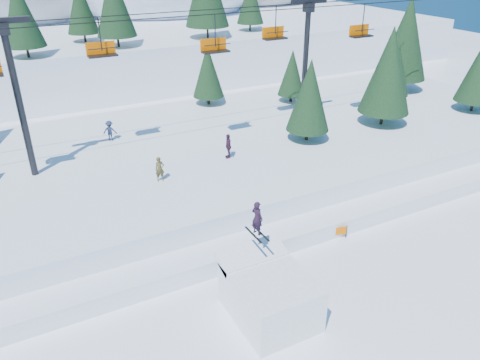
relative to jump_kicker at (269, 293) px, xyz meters
name	(u,v)px	position (x,y,z in m)	size (l,w,h in m)	color
ground	(286,327)	(0.27, -1.22, -1.33)	(160.00, 160.00, 0.00)	white
mid_shelf	(162,165)	(0.27, 16.78, -0.08)	(70.00, 22.00, 2.50)	white
berm	(216,236)	(0.27, 6.78, -0.78)	(70.00, 6.00, 1.10)	white
jump_kicker	(269,293)	(0.00, 0.00, 0.00)	(3.57, 4.87, 5.72)	white
chairlift	(173,58)	(1.78, 16.83, 7.99)	(46.00, 3.21, 10.28)	black
conifer_stand	(155,90)	(0.32, 17.11, 5.77)	(61.35, 17.48, 9.86)	black
distant_skiers	(159,142)	(0.07, 16.33, 2.01)	(33.50, 9.40, 1.85)	#432745
banner_near	(325,233)	(6.50, 4.00, -0.79)	(2.74, 0.87, 0.90)	black
banner_far	(369,213)	(10.47, 4.54, -0.79)	(2.84, 0.39, 0.90)	black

